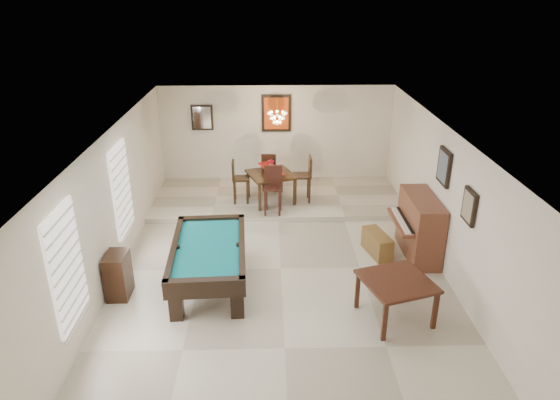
{
  "coord_description": "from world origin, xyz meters",
  "views": [
    {
      "loc": [
        -0.21,
        -8.11,
        4.92
      ],
      "look_at": [
        0.0,
        0.6,
        1.15
      ],
      "focal_mm": 32.0,
      "sensor_mm": 36.0,
      "label": 1
    }
  ],
  "objects_px": {
    "dining_table": "(271,185)",
    "dining_chair_east": "(302,179)",
    "dining_chair_north": "(269,171)",
    "pool_table": "(209,266)",
    "flower_vase": "(271,164)",
    "upright_piano": "(413,227)",
    "chandelier": "(277,113)",
    "square_table": "(395,299)",
    "dining_chair_south": "(273,191)",
    "apothecary_chest": "(118,275)",
    "dining_chair_west": "(241,182)",
    "piano_bench": "(377,244)"
  },
  "relations": [
    {
      "from": "dining_table",
      "to": "dining_chair_east",
      "type": "bearing_deg",
      "value": -0.91
    },
    {
      "from": "dining_chair_north",
      "to": "pool_table",
      "type": "bearing_deg",
      "value": 82.8
    },
    {
      "from": "dining_table",
      "to": "pool_table",
      "type": "bearing_deg",
      "value": -107.62
    },
    {
      "from": "pool_table",
      "to": "flower_vase",
      "type": "height_order",
      "value": "flower_vase"
    },
    {
      "from": "dining_table",
      "to": "dining_chair_east",
      "type": "height_order",
      "value": "dining_chair_east"
    },
    {
      "from": "upright_piano",
      "to": "dining_chair_east",
      "type": "bearing_deg",
      "value": 129.08
    },
    {
      "from": "upright_piano",
      "to": "chandelier",
      "type": "bearing_deg",
      "value": 133.46
    },
    {
      "from": "upright_piano",
      "to": "flower_vase",
      "type": "xyz_separation_m",
      "value": [
        -2.73,
        2.46,
        0.45
      ]
    },
    {
      "from": "dining_table",
      "to": "square_table",
      "type": "bearing_deg",
      "value": -66.69
    },
    {
      "from": "upright_piano",
      "to": "dining_chair_south",
      "type": "relative_size",
      "value": 1.35
    },
    {
      "from": "apothecary_chest",
      "to": "dining_chair_south",
      "type": "xyz_separation_m",
      "value": [
        2.66,
        3.05,
        0.26
      ]
    },
    {
      "from": "apothecary_chest",
      "to": "dining_chair_north",
      "type": "distance_m",
      "value": 5.23
    },
    {
      "from": "dining_chair_south",
      "to": "dining_chair_north",
      "type": "distance_m",
      "value": 1.49
    },
    {
      "from": "pool_table",
      "to": "dining_chair_east",
      "type": "distance_m",
      "value": 3.94
    },
    {
      "from": "dining_chair_south",
      "to": "dining_chair_west",
      "type": "height_order",
      "value": "dining_chair_south"
    },
    {
      "from": "dining_chair_east",
      "to": "chandelier",
      "type": "xyz_separation_m",
      "value": [
        -0.58,
        0.26,
        1.52
      ]
    },
    {
      "from": "dining_chair_east",
      "to": "square_table",
      "type": "bearing_deg",
      "value": 14.02
    },
    {
      "from": "dining_chair_north",
      "to": "chandelier",
      "type": "bearing_deg",
      "value": 116.3
    },
    {
      "from": "upright_piano",
      "to": "dining_chair_east",
      "type": "relative_size",
      "value": 1.31
    },
    {
      "from": "dining_chair_north",
      "to": "dining_chair_west",
      "type": "relative_size",
      "value": 0.95
    },
    {
      "from": "chandelier",
      "to": "dining_chair_south",
      "type": "bearing_deg",
      "value": -97.36
    },
    {
      "from": "square_table",
      "to": "dining_chair_north",
      "type": "relative_size",
      "value": 1.04
    },
    {
      "from": "piano_bench",
      "to": "dining_chair_north",
      "type": "bearing_deg",
      "value": 123.25
    },
    {
      "from": "dining_chair_east",
      "to": "apothecary_chest",
      "type": "bearing_deg",
      "value": -42.86
    },
    {
      "from": "dining_table",
      "to": "dining_chair_south",
      "type": "distance_m",
      "value": 0.71
    },
    {
      "from": "pool_table",
      "to": "chandelier",
      "type": "relative_size",
      "value": 3.87
    },
    {
      "from": "dining_chair_north",
      "to": "dining_chair_east",
      "type": "xyz_separation_m",
      "value": [
        0.77,
        -0.8,
        0.07
      ]
    },
    {
      "from": "piano_bench",
      "to": "dining_chair_east",
      "type": "distance_m",
      "value": 2.79
    },
    {
      "from": "dining_table",
      "to": "dining_chair_west",
      "type": "xyz_separation_m",
      "value": [
        -0.71,
        -0.03,
        0.1
      ]
    },
    {
      "from": "dining_chair_west",
      "to": "dining_chair_south",
      "type": "bearing_deg",
      "value": -133.13
    },
    {
      "from": "apothecary_chest",
      "to": "dining_chair_west",
      "type": "distance_m",
      "value": 4.19
    },
    {
      "from": "upright_piano",
      "to": "dining_table",
      "type": "relative_size",
      "value": 1.47
    },
    {
      "from": "piano_bench",
      "to": "flower_vase",
      "type": "relative_size",
      "value": 3.52
    },
    {
      "from": "upright_piano",
      "to": "dining_chair_west",
      "type": "distance_m",
      "value": 4.22
    },
    {
      "from": "flower_vase",
      "to": "chandelier",
      "type": "xyz_separation_m",
      "value": [
        0.16,
        0.25,
        1.15
      ]
    },
    {
      "from": "dining_chair_south",
      "to": "pool_table",
      "type": "bearing_deg",
      "value": -107.55
    },
    {
      "from": "dining_chair_north",
      "to": "apothecary_chest",
      "type": "bearing_deg",
      "value": 67.23
    },
    {
      "from": "upright_piano",
      "to": "dining_chair_north",
      "type": "bearing_deg",
      "value": 130.33
    },
    {
      "from": "square_table",
      "to": "flower_vase",
      "type": "xyz_separation_m",
      "value": [
        -1.93,
        4.49,
        0.71
      ]
    },
    {
      "from": "dining_chair_east",
      "to": "dining_chair_west",
      "type": "bearing_deg",
      "value": -90.26
    },
    {
      "from": "dining_chair_south",
      "to": "upright_piano",
      "type": "bearing_deg",
      "value": -28.45
    },
    {
      "from": "square_table",
      "to": "dining_chair_north",
      "type": "xyz_separation_m",
      "value": [
        -1.96,
        5.28,
        0.26
      ]
    },
    {
      "from": "piano_bench",
      "to": "pool_table",
      "type": "bearing_deg",
      "value": -161.61
    },
    {
      "from": "upright_piano",
      "to": "dining_table",
      "type": "xyz_separation_m",
      "value": [
        -2.73,
        2.46,
        -0.08
      ]
    },
    {
      "from": "apothecary_chest",
      "to": "chandelier",
      "type": "xyz_separation_m",
      "value": [
        2.78,
        4.0,
        1.8
      ]
    },
    {
      "from": "pool_table",
      "to": "chandelier",
      "type": "distance_m",
      "value": 4.34
    },
    {
      "from": "apothecary_chest",
      "to": "dining_chair_south",
      "type": "distance_m",
      "value": 4.06
    },
    {
      "from": "flower_vase",
      "to": "dining_chair_east",
      "type": "xyz_separation_m",
      "value": [
        0.74,
        -0.01,
        -0.38
      ]
    },
    {
      "from": "upright_piano",
      "to": "dining_chair_west",
      "type": "bearing_deg",
      "value": 144.76
    },
    {
      "from": "pool_table",
      "to": "piano_bench",
      "type": "bearing_deg",
      "value": 15.45
    }
  ]
}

